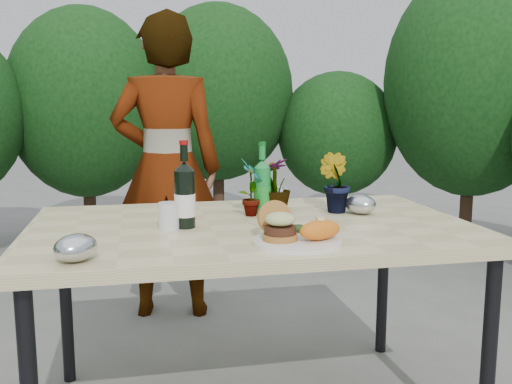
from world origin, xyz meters
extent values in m
cube|color=beige|center=(0.00, 0.00, 0.73)|extent=(1.60, 1.00, 0.04)
cylinder|color=black|center=(0.72, -0.42, 0.35)|extent=(0.05, 0.05, 0.71)
cylinder|color=black|center=(-0.72, 0.42, 0.35)|extent=(0.05, 0.05, 0.71)
cylinder|color=black|center=(0.72, 0.42, 0.35)|extent=(0.05, 0.05, 0.71)
cylinder|color=#382316|center=(-0.80, 2.80, 0.21)|extent=(0.10, 0.10, 0.42)
ellipsoid|color=#184517|center=(-0.80, 2.80, 1.18)|extent=(1.23, 1.23, 1.52)
cylinder|color=#382316|center=(0.30, 3.00, 0.25)|extent=(0.10, 0.10, 0.50)
ellipsoid|color=#184517|center=(0.30, 3.00, 1.26)|extent=(1.31, 1.31, 1.53)
cylinder|color=#382316|center=(1.30, 2.70, 0.19)|extent=(0.10, 0.10, 0.38)
ellipsoid|color=#184517|center=(1.30, 2.70, 0.92)|extent=(1.03, 1.03, 1.07)
cylinder|color=#382316|center=(2.20, 2.10, 0.22)|extent=(0.10, 0.10, 0.44)
ellipsoid|color=#184517|center=(2.20, 2.10, 1.34)|extent=(1.39, 1.39, 1.81)
cylinder|color=white|center=(0.08, -0.32, 0.76)|extent=(0.28, 0.28, 0.01)
cylinder|color=#B7722D|center=(0.03, -0.32, 0.78)|extent=(0.11, 0.11, 0.02)
cylinder|color=#472314|center=(0.03, -0.32, 0.80)|extent=(0.10, 0.10, 0.02)
ellipsoid|color=beige|center=(0.03, -0.32, 0.83)|extent=(0.10, 0.10, 0.04)
cylinder|color=#B7722D|center=(0.03, -0.25, 0.82)|extent=(0.11, 0.06, 0.11)
ellipsoid|color=orange|center=(0.15, -0.34, 0.80)|extent=(0.17, 0.12, 0.06)
ellipsoid|color=olive|center=(0.08, -0.23, 0.78)|extent=(0.04, 0.04, 0.02)
ellipsoid|color=#193814|center=(0.11, -0.23, 0.78)|extent=(0.06, 0.04, 0.03)
cylinder|color=black|center=(-0.24, -0.01, 0.85)|extent=(0.07, 0.07, 0.20)
cylinder|color=white|center=(-0.24, -0.01, 0.83)|extent=(0.07, 0.07, 0.08)
cone|color=black|center=(-0.24, -0.01, 0.97)|extent=(0.07, 0.07, 0.03)
cylinder|color=black|center=(-0.24, -0.01, 1.02)|extent=(0.03, 0.03, 0.06)
cylinder|color=maroon|center=(-0.24, -0.01, 1.05)|extent=(0.03, 0.03, 0.01)
cylinder|color=#178232|center=(0.08, 0.18, 0.84)|extent=(0.07, 0.07, 0.18)
cylinder|color=#198C26|center=(0.08, 0.18, 0.82)|extent=(0.07, 0.07, 0.07)
cone|color=#178232|center=(0.08, 0.18, 0.95)|extent=(0.07, 0.07, 0.03)
cylinder|color=#178232|center=(0.08, 0.18, 0.99)|extent=(0.03, 0.03, 0.06)
cylinder|color=#0C5919|center=(0.08, 0.18, 1.03)|extent=(0.03, 0.03, 0.01)
cylinder|color=silver|center=(-0.30, -0.03, 0.80)|extent=(0.07, 0.07, 0.09)
imported|color=#2B581E|center=(0.03, 0.14, 0.86)|extent=(0.12, 0.14, 0.23)
imported|color=#2A5B1F|center=(0.37, 0.15, 0.87)|extent=(0.16, 0.17, 0.24)
imported|color=#2B5B1F|center=(0.14, 0.19, 0.86)|extent=(0.17, 0.17, 0.22)
imported|color=white|center=(0.15, 0.26, 0.80)|extent=(0.15, 0.15, 0.09)
ellipsoid|color=#B6B8BD|center=(-0.58, -0.39, 0.79)|extent=(0.17, 0.17, 0.08)
ellipsoid|color=#B7B9BE|center=(0.46, 0.09, 0.79)|extent=(0.16, 0.17, 0.08)
imported|color=#A27451|center=(-0.25, 1.14, 0.83)|extent=(0.65, 0.48, 1.66)
camera|label=1|loc=(-0.40, -2.01, 1.19)|focal=40.00mm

